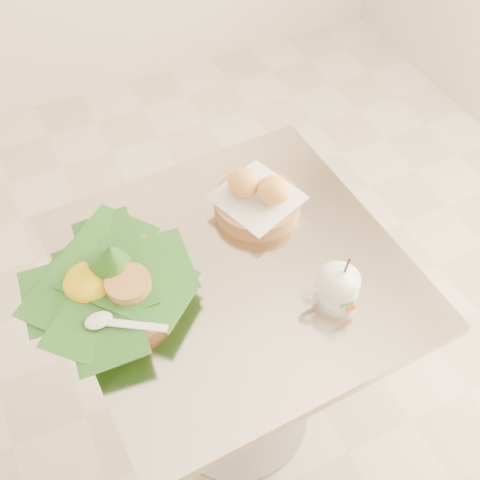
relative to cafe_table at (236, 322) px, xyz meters
name	(u,v)px	position (x,y,z in m)	size (l,w,h in m)	color
floor	(180,450)	(-0.20, -0.03, -0.53)	(3.60, 3.60, 0.00)	beige
cafe_table	(236,322)	(0.00, 0.00, 0.00)	(0.72, 0.72, 0.75)	gray
rice_basket	(109,281)	(-0.26, 0.05, 0.27)	(0.34, 0.34, 0.17)	#AD794A
bread_basket	(258,198)	(0.12, 0.13, 0.26)	(0.22, 0.22, 0.10)	#AD794A
coffee_mug	(336,289)	(0.15, -0.16, 0.26)	(0.12, 0.09, 0.15)	white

